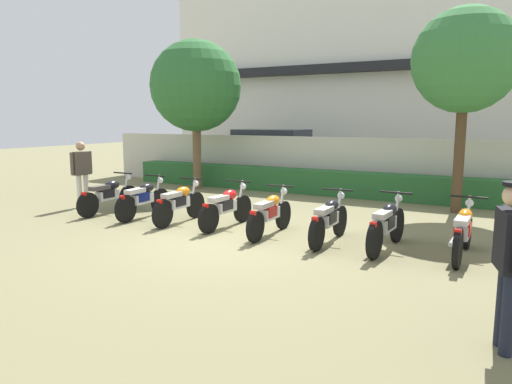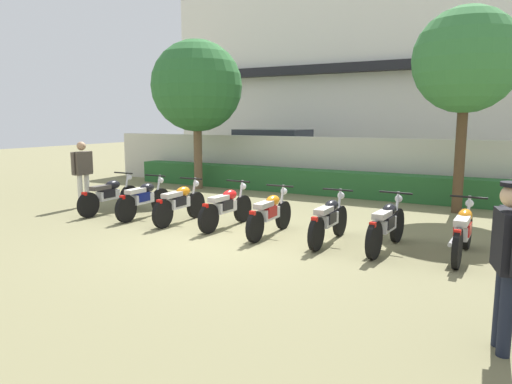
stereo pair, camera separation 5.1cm
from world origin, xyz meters
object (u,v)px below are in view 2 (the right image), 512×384
motorcycle_in_row_1 (144,199)px  inspector_person (82,168)px  tree_near_inspector (197,86)px  motorcycle_in_row_7 (463,231)px  tree_far_side (466,61)px  motorcycle_in_row_0 (109,195)px  motorcycle_in_row_2 (180,203)px  motorcycle_in_row_5 (329,219)px  motorcycle_in_row_6 (386,225)px  officer_0 (508,253)px  parked_car (276,154)px  motorcycle_in_row_4 (270,213)px  motorcycle_in_row_3 (226,207)px

motorcycle_in_row_1 → inspector_person: (-2.36, 0.32, 0.57)m
tree_near_inspector → motorcycle_in_row_7: size_ratio=2.46×
tree_near_inspector → tree_far_side: (8.00, -0.29, 0.31)m
motorcycle_in_row_0 → motorcycle_in_row_2: bearing=-91.2°
motorcycle_in_row_1 → motorcycle_in_row_5: motorcycle_in_row_1 is taller
motorcycle_in_row_6 → officer_0: size_ratio=1.15×
parked_car → motorcycle_in_row_5: 9.83m
motorcycle_in_row_2 → inspector_person: inspector_person is taller
motorcycle_in_row_1 → motorcycle_in_row_4: bearing=-92.9°
tree_far_side → motorcycle_in_row_5: (-1.75, -4.27, -3.19)m
tree_near_inspector → tree_far_side: bearing=-2.1°
motorcycle_in_row_5 → inspector_person: (-6.94, 0.40, 0.57)m
motorcycle_in_row_2 → motorcycle_in_row_6: size_ratio=0.93×
motorcycle_in_row_4 → officer_0: bearing=-127.5°
tree_near_inspector → motorcycle_in_row_3: 6.54m
motorcycle_in_row_3 → motorcycle_in_row_5: bearing=-91.3°
tree_near_inspector → motorcycle_in_row_0: (0.54, -4.45, -2.88)m
motorcycle_in_row_1 → motorcycle_in_row_5: bearing=-92.4°
inspector_person → officer_0: bearing=-19.6°
motorcycle_in_row_3 → motorcycle_in_row_5: (2.35, -0.16, -0.00)m
tree_far_side → motorcycle_in_row_5: bearing=-112.3°
motorcycle_in_row_2 → motorcycle_in_row_5: 3.50m
tree_near_inspector → inspector_person: size_ratio=2.81×
motorcycle_in_row_0 → motorcycle_in_row_4: 4.49m
tree_near_inspector → officer_0: bearing=-39.8°
motorcycle_in_row_2 → motorcycle_in_row_4: motorcycle_in_row_2 is taller
tree_near_inspector → motorcycle_in_row_1: size_ratio=2.63×
motorcycle_in_row_7 → inspector_person: bearing=89.5°
motorcycle_in_row_2 → motorcycle_in_row_6: bearing=-91.2°
motorcycle_in_row_7 → motorcycle_in_row_5: bearing=94.7°
motorcycle_in_row_2 → tree_far_side: bearing=-52.1°
tree_near_inspector → motorcycle_in_row_3: (3.90, -4.40, -2.88)m
tree_far_side → motorcycle_in_row_7: (0.53, -4.13, -3.18)m
motorcycle_in_row_7 → officer_0: bearing=-167.0°
motorcycle_in_row_1 → motorcycle_in_row_2: size_ratio=1.01×
motorcycle_in_row_5 → motorcycle_in_row_7: 2.29m
tree_far_side → motorcycle_in_row_1: size_ratio=2.68×
tree_far_side → motorcycle_in_row_4: 6.11m
motorcycle_in_row_1 → motorcycle_in_row_3: 2.23m
tree_near_inspector → motorcycle_in_row_4: (5.02, -4.57, -2.88)m
motorcycle_in_row_0 → motorcycle_in_row_3: motorcycle_in_row_3 is taller
inspector_person → motorcycle_in_row_2: bearing=-5.9°
motorcycle_in_row_3 → motorcycle_in_row_4: motorcycle_in_row_3 is taller
motorcycle_in_row_7 → inspector_person: inspector_person is taller
motorcycle_in_row_2 → parked_car: bearing=11.1°
tree_far_side → motorcycle_in_row_0: tree_far_side is taller
parked_car → tree_far_side: bearing=-28.5°
motorcycle_in_row_4 → motorcycle_in_row_7: motorcycle_in_row_7 is taller
motorcycle_in_row_0 → motorcycle_in_row_3: size_ratio=1.04×
parked_car → motorcycle_in_row_3: size_ratio=2.43×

